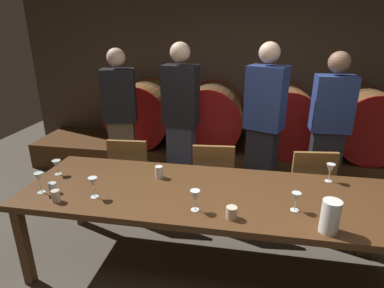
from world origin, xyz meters
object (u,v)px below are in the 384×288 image
cup_far_left (53,188)px  wine_glass_far_right (331,169)px  guest_center_left (181,121)px  pitcher (331,217)px  wine_glass_center_right (195,196)px  guest_center_right (264,128)px  chair_center (213,178)px  wine_glass_far_left (57,164)px  wine_barrel_center_left (211,116)px  guest_far_right (328,135)px  cup_center_right (159,172)px  guest_far_left (121,120)px  wine_barrel_center_right (284,119)px  wine_barrel_far_right (365,123)px  wine_barrel_far_left (145,113)px  cup_center_left (56,196)px  wine_glass_right (296,198)px  wine_glass_left (39,178)px  cup_far_right (232,213)px  wine_glass_center_left (93,183)px  dining_table (207,198)px  chair_left (132,172)px  chair_right (308,186)px

cup_far_left → wine_glass_far_right: bearing=15.1°
guest_center_left → pitcher: size_ratio=8.24×
wine_glass_center_right → guest_center_right: bearing=70.4°
chair_center → pitcher: size_ratio=4.05×
wine_glass_far_left → wine_glass_far_right: 2.30m
wine_barrel_center_left → guest_far_right: size_ratio=0.50×
cup_center_right → guest_far_right: bearing=32.4°
guest_far_left → wine_glass_far_right: guest_far_left is taller
wine_barrel_center_right → wine_barrel_far_right: (1.00, 0.00, 0.00)m
chair_center → guest_center_left: bearing=-53.9°
guest_far_left → cup_far_left: guest_far_left is taller
wine_glass_center_right → wine_glass_far_left: bearing=164.5°
wine_barrel_far_left → wine_barrel_far_right: bearing=0.0°
chair_center → cup_far_left: chair_center is taller
chair_center → cup_center_left: bearing=40.5°
wine_glass_right → cup_center_right: wine_glass_right is taller
guest_center_right → wine_glass_left: guest_center_right is taller
cup_far_right → wine_glass_center_right: bearing=168.0°
chair_center → cup_far_right: 1.13m
wine_glass_center_left → wine_glass_center_right: wine_glass_center_left is taller
guest_far_right → wine_barrel_center_left: bearing=-33.7°
cup_center_right → wine_glass_right: bearing=-17.1°
wine_barrel_center_right → wine_glass_center_right: (-0.80, -2.30, 0.06)m
chair_center → wine_glass_far_right: wine_glass_far_right is taller
dining_table → wine_glass_right: wine_glass_right is taller
wine_barrel_far_left → cup_far_left: 2.24m
chair_left → guest_center_right: bearing=-168.1°
wine_barrel_center_right → guest_far_right: 0.94m
chair_right → wine_barrel_far_left: bearing=-38.9°
wine_glass_center_left → chair_left: bearing=94.6°
wine_glass_left → wine_barrel_center_right: bearing=48.3°
cup_center_right → cup_far_right: cup_center_right is taller
wine_barrel_center_right → pitcher: (0.07, -2.39, 0.06)m
guest_center_left → cup_center_left: size_ratio=20.11×
chair_left → wine_glass_center_left: size_ratio=5.38×
wine_barrel_center_left → wine_barrel_far_right: (1.96, 0.00, 0.00)m
chair_center → wine_glass_far_right: (1.00, -0.38, 0.35)m
chair_right → pitcher: bearing=78.8°
wine_glass_right → cup_center_right: (-1.07, 0.33, -0.05)m
guest_far_right → wine_glass_center_right: (-1.16, -1.43, -0.04)m
wine_barrel_center_left → cup_center_right: wine_barrel_center_left is taller
pitcher → cup_center_left: 1.89m
wine_barrel_far_left → wine_glass_far_right: 2.71m
guest_far_left → wine_barrel_far_right: bearing=178.5°
guest_center_right → wine_glass_center_right: size_ratio=11.69×
wine_glass_center_right → wine_glass_far_right: bearing=31.8°
chair_left → guest_far_right: 2.09m
wine_barrel_center_right → guest_center_right: (-0.30, -0.90, 0.15)m
chair_right → wine_glass_left: bearing=17.3°
wine_glass_center_left → wine_glass_far_left: bearing=147.9°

